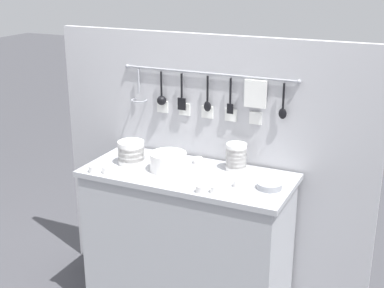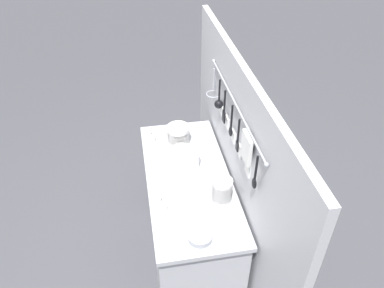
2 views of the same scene
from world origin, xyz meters
TOP-DOWN VIEW (x-y plane):
  - counter at (0.00, 0.00)m, footprint 1.16×0.51m
  - back_wall at (0.00, 0.29)m, footprint 1.96×0.11m
  - bowl_stack_back_corner at (0.22, 0.15)m, footprint 0.11×0.11m
  - bowl_stack_nested_right at (-0.35, -0.01)m, footprint 0.15×0.15m
  - plate_stack at (-0.11, -0.01)m, footprint 0.20×0.20m
  - steel_mixing_bowl at (0.47, -0.02)m, footprint 0.13×0.13m
  - cup_edge_far at (0.17, -0.21)m, footprint 0.05×0.05m
  - cup_centre at (0.24, -0.18)m, footprint 0.05×0.05m
  - cup_front_left at (-0.40, -0.19)m, footprint 0.05×0.05m
  - cup_back_left at (-0.47, -0.21)m, footprint 0.05×0.05m
  - cup_front_right at (0.32, -0.06)m, footprint 0.05×0.05m
  - cup_by_caddy at (-0.01, 0.15)m, footprint 0.05×0.05m

SIDE VIEW (x-z plane):
  - counter at x=0.00m, z-range 0.00..0.90m
  - back_wall at x=0.00m, z-range 0.00..1.62m
  - steel_mixing_bowl at x=0.47m, z-range 0.89..0.93m
  - cup_edge_far at x=0.17m, z-range 0.89..0.93m
  - cup_centre at x=0.24m, z-range 0.89..0.93m
  - cup_front_left at x=-0.40m, z-range 0.89..0.93m
  - cup_back_left at x=-0.47m, z-range 0.89..0.93m
  - cup_front_right at x=0.32m, z-range 0.89..0.93m
  - cup_by_caddy at x=-0.01m, z-range 0.89..0.93m
  - plate_stack at x=-0.11m, z-range 0.89..1.00m
  - bowl_stack_nested_right at x=-0.35m, z-range 0.89..1.03m
  - bowl_stack_back_corner at x=0.22m, z-range 0.89..1.05m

